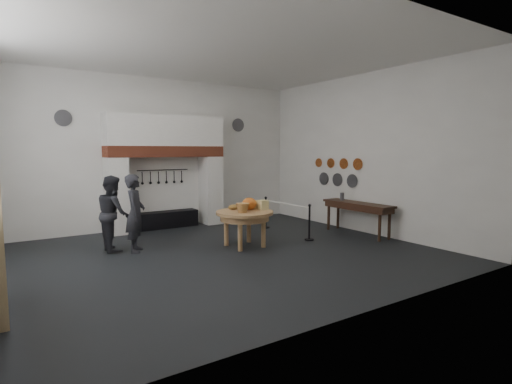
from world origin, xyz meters
TOP-DOWN VIEW (x-y plane):
  - floor at (0.00, 0.00)m, footprint 9.00×8.00m
  - ceiling at (0.00, 0.00)m, footprint 9.00×8.00m
  - wall_back at (0.00, 4.00)m, footprint 9.00×0.02m
  - wall_front at (0.00, -4.00)m, footprint 9.00×0.02m
  - wall_right at (4.50, 0.00)m, footprint 0.02×8.00m
  - chimney_pier_left at (-1.48, 3.65)m, footprint 0.55×0.70m
  - chimney_pier_right at (1.48, 3.65)m, footprint 0.55×0.70m
  - hearth_brick_band at (0.00, 3.65)m, footprint 3.50×0.72m
  - chimney_hood at (0.00, 3.65)m, footprint 3.50×0.70m
  - iron_range at (0.00, 3.72)m, footprint 1.90×0.45m
  - utensil_rail at (0.00, 3.92)m, footprint 1.60×0.02m
  - work_table at (0.72, 0.37)m, footprint 1.74×1.74m
  - pumpkin at (0.92, 0.47)m, footprint 0.36×0.36m
  - cheese_block_big at (1.22, 0.32)m, footprint 0.22×0.22m
  - cheese_block_small at (1.20, 0.62)m, footprint 0.18×0.18m
  - wicker_basket at (0.57, 0.22)m, footprint 0.40×0.40m
  - bread_loaf at (0.62, 0.72)m, footprint 0.31×0.18m
  - visitor_near at (-1.64, 1.35)m, footprint 0.66×0.78m
  - visitor_far at (-2.04, 1.75)m, footprint 0.69×0.88m
  - side_table at (4.10, -0.16)m, footprint 0.55×2.20m
  - pewter_jug at (4.10, 0.44)m, footprint 0.12×0.12m
  - copper_pan_a at (4.46, 0.20)m, footprint 0.03×0.34m
  - copper_pan_b at (4.46, 0.75)m, footprint 0.03×0.32m
  - copper_pan_c at (4.46, 1.30)m, footprint 0.03×0.30m
  - copper_pan_d at (4.46, 1.85)m, footprint 0.03×0.28m
  - pewter_plate_left at (4.46, 0.40)m, footprint 0.03×0.40m
  - pewter_plate_mid at (4.46, 1.00)m, footprint 0.03×0.40m
  - pewter_plate_right at (4.46, 1.60)m, footprint 0.03×0.40m
  - pewter_plate_back_left at (-2.70, 3.96)m, footprint 0.44×0.03m
  - pewter_plate_back_right at (2.70, 3.96)m, footprint 0.44×0.03m
  - barrier_post_near at (2.50, 0.03)m, footprint 0.05×0.05m
  - barrier_post_far at (2.50, 2.03)m, footprint 0.05×0.05m
  - barrier_rope at (2.50, 1.03)m, footprint 0.04×2.00m

SIDE VIEW (x-z plane):
  - floor at x=0.00m, z-range -0.01..0.01m
  - iron_range at x=0.00m, z-range 0.00..0.50m
  - barrier_post_near at x=2.50m, z-range 0.00..0.90m
  - barrier_post_far at x=2.50m, z-range 0.00..0.90m
  - work_table at x=0.72m, z-range 0.80..0.88m
  - barrier_rope at x=2.50m, z-range 0.83..0.87m
  - side_table at x=4.10m, z-range 0.84..0.90m
  - visitor_far at x=-2.04m, z-range 0.00..1.77m
  - visitor_near at x=-1.64m, z-range 0.00..1.80m
  - bread_loaf at x=0.62m, z-range 0.87..1.01m
  - cheese_block_small at x=1.20m, z-range 0.88..1.07m
  - wicker_basket at x=0.57m, z-range 0.88..1.09m
  - cheese_block_big at x=1.22m, z-range 0.88..1.11m
  - pewter_jug at x=4.10m, z-range 0.90..1.12m
  - pumpkin at x=0.92m, z-range 0.88..1.18m
  - chimney_pier_left at x=-1.48m, z-range 0.00..2.15m
  - chimney_pier_right at x=1.48m, z-range 0.00..2.15m
  - pewter_plate_left at x=4.46m, z-range 1.25..1.65m
  - pewter_plate_mid at x=4.46m, z-range 1.25..1.65m
  - pewter_plate_right at x=4.46m, z-range 1.25..1.65m
  - utensil_rail at x=0.00m, z-range 1.74..1.76m
  - copper_pan_b at x=4.46m, z-range 1.79..2.11m
  - copper_pan_d at x=4.46m, z-range 1.81..2.09m
  - copper_pan_a at x=4.46m, z-range 1.78..2.12m
  - copper_pan_c at x=4.46m, z-range 1.80..2.10m
  - wall_back at x=0.00m, z-range 0.00..4.50m
  - wall_front at x=0.00m, z-range 0.00..4.50m
  - wall_right at x=4.50m, z-range 0.00..4.50m
  - hearth_brick_band at x=0.00m, z-range 2.15..2.47m
  - chimney_hood at x=0.00m, z-range 2.47..3.37m
  - pewter_plate_back_left at x=-2.70m, z-range 2.98..3.42m
  - pewter_plate_back_right at x=2.70m, z-range 2.98..3.42m
  - ceiling at x=0.00m, z-range 4.49..4.51m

